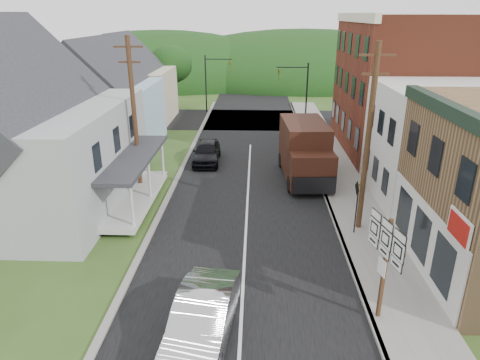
# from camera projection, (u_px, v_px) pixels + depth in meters

# --- Properties ---
(ground) EXTENTS (120.00, 120.00, 0.00)m
(ground) POSITION_uv_depth(u_px,v_px,m) (244.00, 265.00, 18.31)
(ground) COLOR #2D4719
(ground) RESTS_ON ground
(road) EXTENTS (9.00, 90.00, 0.02)m
(road) POSITION_uv_depth(u_px,v_px,m) (249.00, 180.00, 27.62)
(road) COLOR black
(road) RESTS_ON ground
(cross_road) EXTENTS (60.00, 9.00, 0.02)m
(cross_road) POSITION_uv_depth(u_px,v_px,m) (252.00, 120.00, 43.44)
(cross_road) COLOR black
(cross_road) RESTS_ON ground
(sidewalk_right) EXTENTS (2.80, 55.00, 0.15)m
(sidewalk_right) POSITION_uv_depth(u_px,v_px,m) (347.00, 193.00, 25.52)
(sidewalk_right) COLOR slate
(sidewalk_right) RESTS_ON ground
(curb_right) EXTENTS (0.20, 55.00, 0.15)m
(curb_right) POSITION_uv_depth(u_px,v_px,m) (324.00, 192.00, 25.57)
(curb_right) COLOR slate
(curb_right) RESTS_ON ground
(curb_left) EXTENTS (0.30, 55.00, 0.12)m
(curb_left) POSITION_uv_depth(u_px,v_px,m) (171.00, 190.00, 25.90)
(curb_left) COLOR slate
(curb_left) RESTS_ON ground
(storefront_white) EXTENTS (8.00, 7.00, 6.50)m
(storefront_white) POSITION_uv_depth(u_px,v_px,m) (451.00, 145.00, 23.71)
(storefront_white) COLOR silver
(storefront_white) RESTS_ON ground
(storefront_red) EXTENTS (8.00, 12.00, 10.00)m
(storefront_red) POSITION_uv_depth(u_px,v_px,m) (402.00, 86.00, 31.92)
(storefront_red) COLOR maroon
(storefront_red) RESTS_ON ground
(house_gray) EXTENTS (10.20, 12.24, 8.35)m
(house_gray) POSITION_uv_depth(u_px,v_px,m) (23.00, 131.00, 22.78)
(house_gray) COLOR #9B9DA0
(house_gray) RESTS_ON ground
(house_blue) EXTENTS (7.14, 8.16, 7.28)m
(house_blue) POSITION_uv_depth(u_px,v_px,m) (109.00, 101.00, 33.18)
(house_blue) COLOR #9DBDD6
(house_blue) RESTS_ON ground
(house_cream) EXTENTS (7.14, 8.16, 7.28)m
(house_cream) POSITION_uv_depth(u_px,v_px,m) (134.00, 84.00, 41.58)
(house_cream) COLOR #B4A68B
(house_cream) RESTS_ON ground
(utility_pole_right) EXTENTS (1.60, 0.26, 9.00)m
(utility_pole_right) POSITION_uv_depth(u_px,v_px,m) (368.00, 139.00, 19.68)
(utility_pole_right) COLOR #472D19
(utility_pole_right) RESTS_ON ground
(utility_pole_left) EXTENTS (1.60, 0.26, 9.00)m
(utility_pole_left) POSITION_uv_depth(u_px,v_px,m) (134.00, 115.00, 24.29)
(utility_pole_left) COLOR #472D19
(utility_pole_left) RESTS_ON ground
(traffic_signal_right) EXTENTS (2.87, 0.20, 6.00)m
(traffic_signal_right) POSITION_uv_depth(u_px,v_px,m) (299.00, 88.00, 38.67)
(traffic_signal_right) COLOR black
(traffic_signal_right) RESTS_ON ground
(traffic_signal_left) EXTENTS (2.87, 0.20, 6.00)m
(traffic_signal_left) POSITION_uv_depth(u_px,v_px,m) (212.00, 77.00, 45.49)
(traffic_signal_left) COLOR black
(traffic_signal_left) RESTS_ON ground
(tree_left_c) EXTENTS (5.80, 5.80, 8.41)m
(tree_left_c) POSITION_uv_depth(u_px,v_px,m) (23.00, 67.00, 35.44)
(tree_left_c) COLOR #382616
(tree_left_c) RESTS_ON ground
(tree_left_d) EXTENTS (4.80, 4.80, 6.94)m
(tree_left_d) POSITION_uv_depth(u_px,v_px,m) (170.00, 64.00, 46.64)
(tree_left_d) COLOR #382616
(tree_left_d) RESTS_ON ground
(forested_ridge) EXTENTS (90.00, 30.00, 16.00)m
(forested_ridge) POSITION_uv_depth(u_px,v_px,m) (254.00, 80.00, 69.51)
(forested_ridge) COLOR black
(forested_ridge) RESTS_ON ground
(silver_sedan) EXTENTS (2.29, 5.21, 1.67)m
(silver_sedan) POSITION_uv_depth(u_px,v_px,m) (202.00, 320.00, 13.77)
(silver_sedan) COLOR #A9A9AE
(silver_sedan) RESTS_ON ground
(dark_sedan) EXTENTS (1.97, 4.66, 1.57)m
(dark_sedan) POSITION_uv_depth(u_px,v_px,m) (207.00, 152.00, 30.70)
(dark_sedan) COLOR black
(dark_sedan) RESTS_ON ground
(delivery_van) EXTENTS (3.07, 6.67, 3.64)m
(delivery_van) POSITION_uv_depth(u_px,v_px,m) (305.00, 152.00, 27.24)
(delivery_van) COLOR black
(delivery_van) RESTS_ON ground
(route_sign_cluster) EXTENTS (0.57, 2.12, 3.79)m
(route_sign_cluster) POSITION_uv_depth(u_px,v_px,m) (385.00, 255.00, 14.13)
(route_sign_cluster) COLOR #472D19
(route_sign_cluster) RESTS_ON sidewalk_right
(warning_sign) EXTENTS (0.12, 0.75, 2.70)m
(warning_sign) POSITION_uv_depth(u_px,v_px,m) (357.00, 200.00, 20.13)
(warning_sign) COLOR black
(warning_sign) RESTS_ON sidewalk_right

